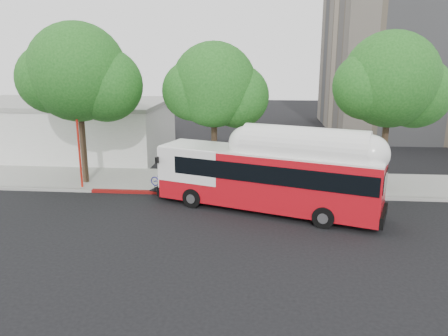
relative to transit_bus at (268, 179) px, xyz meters
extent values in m
plane|color=black|center=(-2.22, -1.54, -1.69)|extent=(120.00, 120.00, 0.00)
cube|color=gray|center=(-2.22, 4.96, -1.61)|extent=(60.00, 5.00, 0.15)
cube|color=gray|center=(-2.22, 2.36, -1.61)|extent=(60.00, 0.30, 0.15)
cube|color=maroon|center=(-5.22, 2.36, -1.61)|extent=(10.00, 0.32, 0.16)
cylinder|color=#2D2116|center=(-11.22, 3.96, 1.35)|extent=(0.36, 0.36, 6.08)
sphere|color=#184E16|center=(-11.22, 3.96, 5.15)|extent=(5.80, 5.80, 5.80)
sphere|color=#184E16|center=(-9.62, 4.16, 4.39)|extent=(4.35, 4.35, 4.35)
cylinder|color=#2D2116|center=(-3.22, 4.46, 1.03)|extent=(0.36, 0.36, 5.44)
sphere|color=#184E16|center=(-3.22, 4.46, 4.43)|extent=(5.00, 5.00, 5.00)
sphere|color=#184E16|center=(-1.84, 4.66, 3.75)|extent=(3.75, 3.75, 3.75)
cylinder|color=#2D2116|center=(6.78, 4.26, 1.19)|extent=(0.36, 0.36, 5.76)
sphere|color=#184E16|center=(6.78, 4.26, 4.79)|extent=(5.40, 5.40, 5.40)
sphere|color=#184E16|center=(8.27, 4.46, 4.07)|extent=(4.05, 4.05, 4.05)
cube|color=silver|center=(-16.22, 12.46, 0.31)|extent=(16.00, 10.00, 4.00)
cube|color=gray|center=(-16.22, 12.46, 2.41)|extent=(16.20, 10.20, 0.30)
cube|color=red|center=(-0.08, 0.03, 0.01)|extent=(11.49, 6.09, 2.74)
cube|color=black|center=(0.36, -0.13, 0.58)|extent=(10.44, 5.77, 0.90)
cube|color=white|center=(-0.08, 0.03, 1.42)|extent=(11.47, 6.02, 0.09)
cube|color=white|center=(1.70, -0.60, 1.66)|extent=(6.32, 3.79, 0.52)
cube|color=black|center=(-5.91, 2.09, -1.21)|extent=(1.28, 1.85, 0.06)
imported|color=navy|center=(-5.91, 2.09, -0.76)|extent=(1.07, 1.71, 0.85)
cylinder|color=red|center=(-11.00, 2.82, 0.48)|extent=(0.13, 0.13, 4.32)
cube|color=black|center=(-11.00, 2.82, 2.75)|extent=(0.05, 0.43, 0.27)
camera|label=1|loc=(-0.42, -21.39, 6.08)|focal=35.00mm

